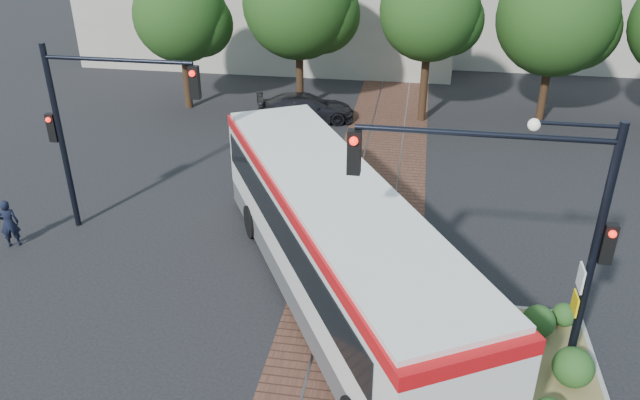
# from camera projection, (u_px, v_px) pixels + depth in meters

# --- Properties ---
(ground) EXTENTS (120.00, 120.00, 0.00)m
(ground) POSITION_uv_depth(u_px,v_px,m) (349.00, 332.00, 15.76)
(ground) COLOR black
(ground) RESTS_ON ground
(trackbed) EXTENTS (3.60, 40.00, 0.02)m
(trackbed) POSITION_uv_depth(u_px,v_px,m) (364.00, 249.00, 19.26)
(trackbed) COLOR brown
(trackbed) RESTS_ON ground
(tree_row) EXTENTS (26.40, 5.60, 7.67)m
(tree_row) POSITION_uv_depth(u_px,v_px,m) (423.00, 13.00, 27.74)
(tree_row) COLOR #382314
(tree_row) RESTS_ON ground
(city_bus) EXTENTS (8.57, 12.55, 3.44)m
(city_bus) POSITION_uv_depth(u_px,v_px,m) (334.00, 239.00, 16.11)
(city_bus) COLOR #464648
(city_bus) RESTS_ON ground
(traffic_island) EXTENTS (2.20, 5.20, 1.13)m
(traffic_island) POSITION_uv_depth(u_px,v_px,m) (555.00, 368.00, 14.13)
(traffic_island) COLOR gray
(traffic_island) RESTS_ON ground
(signal_pole_main) EXTENTS (5.49, 0.46, 6.00)m
(signal_pole_main) POSITION_uv_depth(u_px,v_px,m) (538.00, 215.00, 12.58)
(signal_pole_main) COLOR black
(signal_pole_main) RESTS_ON ground
(signal_pole_left) EXTENTS (4.99, 0.34, 6.00)m
(signal_pole_left) POSITION_uv_depth(u_px,v_px,m) (91.00, 116.00, 18.69)
(signal_pole_left) COLOR black
(signal_pole_left) RESTS_ON ground
(officer) EXTENTS (0.68, 0.59, 1.57)m
(officer) POSITION_uv_depth(u_px,v_px,m) (9.00, 223.00, 19.11)
(officer) COLOR black
(officer) RESTS_ON ground
(parked_car) EXTENTS (4.84, 2.98, 1.31)m
(parked_car) POSITION_uv_depth(u_px,v_px,m) (306.00, 108.00, 29.09)
(parked_car) COLOR black
(parked_car) RESTS_ON ground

